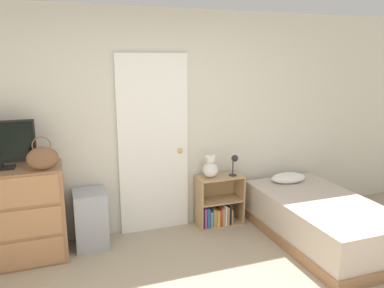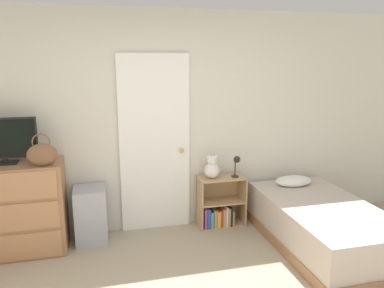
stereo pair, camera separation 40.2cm
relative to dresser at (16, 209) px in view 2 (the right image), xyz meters
name	(u,v)px [view 2 (the right image)]	position (x,y,z in m)	size (l,w,h in m)	color
wall_back	(156,123)	(1.53, 0.30, 0.79)	(10.00, 0.06, 2.55)	beige
door_closed	(155,144)	(1.50, 0.24, 0.55)	(0.82, 0.09, 2.07)	white
dresser	(16,209)	(0.00, 0.00, 0.00)	(0.99, 0.49, 0.97)	#996B47
tv	(3,140)	(-0.05, 0.03, 0.73)	(0.64, 0.16, 0.47)	black
handbag	(42,154)	(0.33, -0.15, 0.60)	(0.29, 0.11, 0.33)	brown
storage_bin	(91,215)	(0.74, 0.06, -0.17)	(0.34, 0.37, 0.62)	#999EA8
bookshelf	(219,208)	(2.26, 0.10, -0.26)	(0.56, 0.28, 0.62)	tan
teddy_bear	(212,168)	(2.16, 0.10, 0.25)	(0.18, 0.18, 0.28)	silver
desk_lamp	(237,162)	(2.45, 0.07, 0.32)	(0.10, 0.10, 0.26)	#262628
bed	(322,225)	(3.18, -0.65, -0.24)	(1.03, 1.82, 0.59)	#996B47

